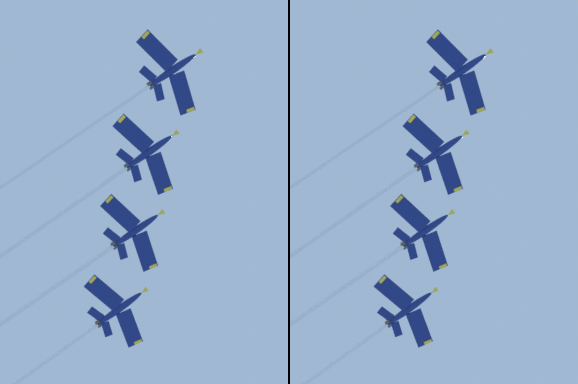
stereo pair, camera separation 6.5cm
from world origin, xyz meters
TOP-DOWN VIEW (x-y plane):
  - jet_lead at (-11.80, 20.66)m, footprint 57.46×20.01m
  - jet_second at (-28.16, 30.80)m, footprint 55.69×20.05m
  - jet_third at (-39.69, 42.34)m, footprint 48.87×19.98m
  - jet_fourth at (-51.24, 54.17)m, footprint 49.17×20.05m

SIDE VIEW (x-z plane):
  - jet_fourth at x=-51.24m, z-range 147.12..162.94m
  - jet_third at x=-39.69m, z-range 149.44..166.76m
  - jet_second at x=-28.16m, z-range 152.55..169.87m
  - jet_lead at x=-11.80m, z-range 155.49..175.15m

